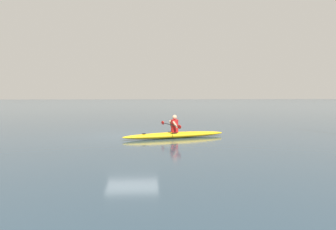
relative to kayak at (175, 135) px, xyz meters
name	(u,v)px	position (x,y,z in m)	size (l,w,h in m)	color
ground_plane	(132,136)	(1.99, -0.94, -0.14)	(160.00, 160.00, 0.00)	#283D4C
kayak	(175,135)	(0.00, 0.00, 0.00)	(4.89, 2.04, 0.27)	#EAB214
kayaker	(174,125)	(0.03, 0.01, 0.47)	(0.77, 2.32, 0.79)	red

